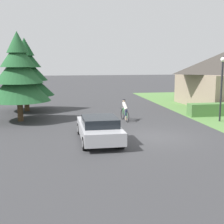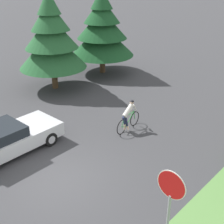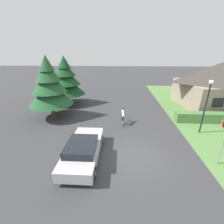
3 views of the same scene
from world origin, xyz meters
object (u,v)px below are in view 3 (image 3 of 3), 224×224
at_px(cottage_house, 218,84).
at_px(street_lamp, 208,98).
at_px(sedan_left_lane, 83,149).
at_px(conifer_tall_far, 66,80).
at_px(cyclist, 123,116).
at_px(conifer_tall_near, 49,86).

distance_m(cottage_house, street_lamp, 8.38).
bearing_deg(sedan_left_lane, conifer_tall_far, 22.92).
bearing_deg(sedan_left_lane, street_lamp, -66.94).
bearing_deg(cyclist, cottage_house, -67.81).
relative_size(street_lamp, conifer_tall_far, 0.75).
bearing_deg(sedan_left_lane, conifer_tall_near, 35.97).
relative_size(cottage_house, conifer_tall_far, 1.53).
bearing_deg(street_lamp, conifer_tall_near, 169.72).
bearing_deg(cottage_house, sedan_left_lane, -145.72).
bearing_deg(conifer_tall_far, cyclist, -37.91).
distance_m(street_lamp, conifer_tall_near, 13.16).
height_order(sedan_left_lane, cyclist, cyclist).
relative_size(cottage_house, conifer_tall_near, 1.50).
relative_size(sedan_left_lane, conifer_tall_far, 0.80).
height_order(street_lamp, conifer_tall_far, conifer_tall_far).
bearing_deg(cottage_house, conifer_tall_far, 176.61).
xyz_separation_m(street_lamp, conifer_tall_far, (-12.94, 6.59, 0.10)).
bearing_deg(conifer_tall_far, cottage_house, 1.01).
bearing_deg(conifer_tall_near, conifer_tall_far, 89.78).
bearing_deg(street_lamp, sedan_left_lane, -156.48).
distance_m(cottage_house, conifer_tall_far, 17.69).
relative_size(cyclist, conifer_tall_near, 0.31).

